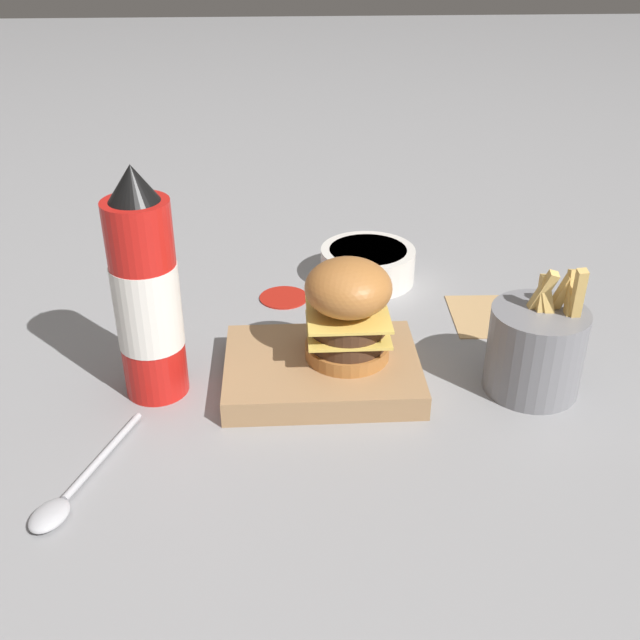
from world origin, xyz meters
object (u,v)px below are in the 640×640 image
serving_board (320,370)px  ketchup_bottle (144,296)px  burger (346,309)px  fries_basket (534,349)px  spoon (64,497)px  side_bowl (366,264)px

serving_board → ketchup_bottle: (0.18, 0.01, 0.10)m
serving_board → ketchup_bottle: ketchup_bottle is taller
burger → fries_basket: fries_basket is taller
ketchup_bottle → spoon: ketchup_bottle is taller
fries_basket → spoon: fries_basket is taller
serving_board → ketchup_bottle: size_ratio=0.84×
serving_board → ketchup_bottle: 0.21m
ketchup_bottle → side_bowl: (-0.26, -0.26, -0.09)m
fries_basket → serving_board: bearing=-6.5°
serving_board → side_bowl: size_ratio=1.63×
ketchup_bottle → side_bowl: 0.38m
ketchup_bottle → side_bowl: bearing=-135.2°
side_bowl → spoon: side_bowl is taller
serving_board → spoon: bearing=37.1°
spoon → burger: bearing=146.2°
serving_board → spoon: 0.30m
fries_basket → spoon: 0.50m
fries_basket → side_bowl: size_ratio=1.16×
burger → spoon: burger is taller
serving_board → burger: bearing=-167.5°
side_bowl → spoon: 0.54m
serving_board → spoon: serving_board is taller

